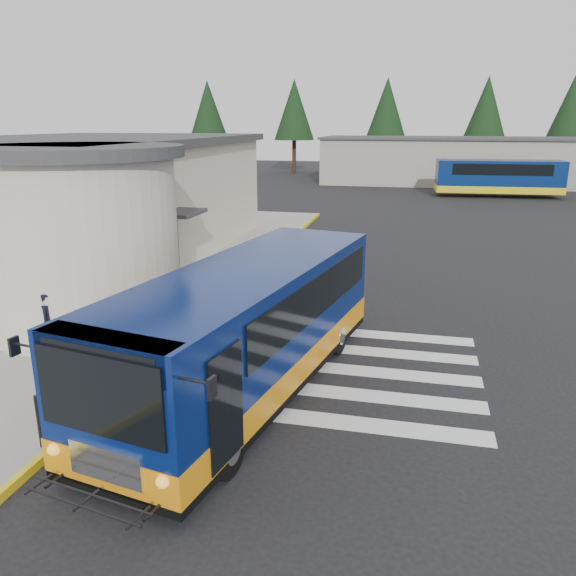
% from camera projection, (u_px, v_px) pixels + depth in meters
% --- Properties ---
extents(ground, '(140.00, 140.00, 0.00)m').
position_uv_depth(ground, '(332.00, 354.00, 13.90)').
color(ground, black).
rests_on(ground, ground).
extents(sidewalk, '(10.00, 34.00, 0.15)m').
position_uv_depth(sidewalk, '(94.00, 285.00, 19.56)').
color(sidewalk, gray).
rests_on(sidewalk, ground).
extents(curb_strip, '(0.12, 34.00, 0.16)m').
position_uv_depth(curb_strip, '(229.00, 294.00, 18.49)').
color(curb_strip, yellow).
rests_on(curb_strip, ground).
extents(station_building, '(12.70, 18.70, 4.80)m').
position_uv_depth(station_building, '(86.00, 201.00, 21.96)').
color(station_building, '#B6B09A').
rests_on(station_building, ground).
extents(crosswalk, '(8.00, 5.35, 0.01)m').
position_uv_depth(crosswalk, '(305.00, 365.00, 13.26)').
color(crosswalk, silver).
rests_on(crosswalk, ground).
extents(depot_building, '(26.40, 8.40, 4.20)m').
position_uv_depth(depot_building, '(467.00, 161.00, 51.22)').
color(depot_building, gray).
rests_on(depot_building, ground).
extents(tree_line, '(58.40, 4.40, 10.00)m').
position_uv_depth(tree_line, '(469.00, 109.00, 57.30)').
color(tree_line, black).
rests_on(tree_line, ground).
extents(transit_bus, '(4.54, 9.84, 2.70)m').
position_uv_depth(transit_bus, '(248.00, 333.00, 11.75)').
color(transit_bus, '#071955').
rests_on(transit_bus, ground).
extents(pedestrian_a, '(0.41, 0.61, 1.64)m').
position_uv_depth(pedestrian_a, '(51.00, 323.00, 13.22)').
color(pedestrian_a, black).
rests_on(pedestrian_a, sidewalk).
extents(pedestrian_b, '(0.84, 0.96, 1.65)m').
position_uv_depth(pedestrian_b, '(122.00, 301.00, 14.88)').
color(pedestrian_b, black).
rests_on(pedestrian_b, sidewalk).
extents(bollard, '(0.08, 0.08, 0.98)m').
position_uv_depth(bollard, '(39.00, 421.00, 9.55)').
color(bollard, black).
rests_on(bollard, sidewalk).
extents(far_bus_a, '(9.34, 3.10, 2.38)m').
position_uv_depth(far_bus_a, '(498.00, 176.00, 42.66)').
color(far_bus_a, '#061C4F').
rests_on(far_bus_a, ground).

